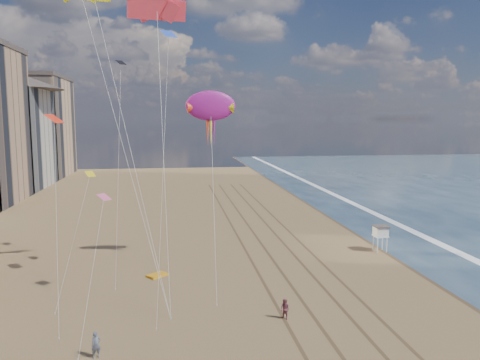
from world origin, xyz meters
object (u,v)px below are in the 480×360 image
Objects in this scene: lifeguard_stand at (381,232)px; kite_flyer_b at (285,309)px; show_kite at (211,106)px; kite_flyer_a at (96,345)px; grounded_kite at (157,275)px.

lifeguard_stand reaches higher than kite_flyer_b.
kite_flyer_a is at bearing -116.07° from show_kite.
lifeguard_stand reaches higher than grounded_kite.
kite_flyer_b is at bearing -132.76° from lifeguard_stand.
show_kite is at bearing -12.82° from grounded_kite.
kite_flyer_a is at bearing -144.51° from lifeguard_stand.
show_kite is 11.52× the size of kite_flyer_a.
show_kite is (5.69, 3.05, 16.62)m from grounded_kite.
show_kite is at bearing -173.92° from lifeguard_stand.
lifeguard_stand is at bearing 95.93° from kite_flyer_b.
show_kite is (-19.96, -2.13, 14.38)m from lifeguard_stand.
show_kite reaches higher than grounded_kite.
kite_flyer_b is (13.55, 3.95, -0.06)m from kite_flyer_a.
lifeguard_stand reaches higher than kite_flyer_a.
grounded_kite is at bearing 53.00° from kite_flyer_a.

